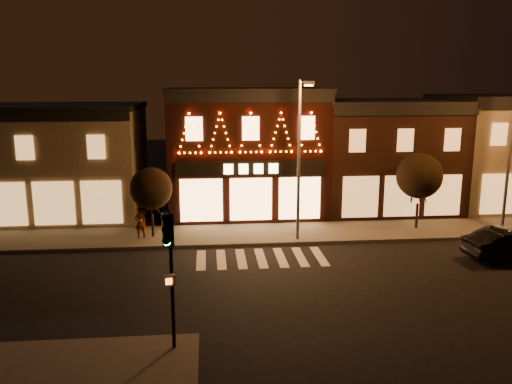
{
  "coord_description": "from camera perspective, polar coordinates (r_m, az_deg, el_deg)",
  "views": [
    {
      "loc": [
        -2.6,
        -20.64,
        8.68
      ],
      "look_at": [
        -0.25,
        4.0,
        3.41
      ],
      "focal_mm": 36.33,
      "sensor_mm": 36.0,
      "label": 1
    }
  ],
  "objects": [
    {
      "name": "streetlamp_mid",
      "position": [
        27.65,
        4.89,
        4.8
      ],
      "size": [
        0.56,
        1.98,
        8.65
      ],
      "rotation": [
        0.0,
        0.0,
        -0.07
      ],
      "color": "#59595E",
      "rests_on": "sidewalk_far"
    },
    {
      "name": "tree_right",
      "position": [
        31.86,
        17.55,
        1.7
      ],
      "size": [
        2.68,
        2.68,
        4.48
      ],
      "rotation": [
        0.0,
        0.0,
        -0.07
      ],
      "color": "black",
      "rests_on": "sidewalk_far"
    },
    {
      "name": "traffic_signal_near",
      "position": [
        16.53,
        -9.5,
        -6.72
      ],
      "size": [
        0.38,
        0.49,
        4.64
      ],
      "rotation": [
        0.0,
        0.0,
        0.23
      ],
      "color": "black",
      "rests_on": "sidewalk_near"
    },
    {
      "name": "building_left",
      "position": [
        36.51,
        -21.97,
        3.24
      ],
      "size": [
        12.2,
        8.28,
        7.3
      ],
      "color": "#6C604D",
      "rests_on": "ground"
    },
    {
      "name": "pedestrian",
      "position": [
        29.53,
        -12.61,
        -3.31
      ],
      "size": [
        0.75,
        0.62,
        1.75
      ],
      "primitive_type": "imported",
      "rotation": [
        0.0,
        0.0,
        3.52
      ],
      "color": "gray",
      "rests_on": "sidewalk_far"
    },
    {
      "name": "sidewalk_far",
      "position": [
        30.26,
        3.54,
        -4.53
      ],
      "size": [
        44.0,
        4.0,
        0.15
      ],
      "primitive_type": "cube",
      "color": "#47423D",
      "rests_on": "ground"
    },
    {
      "name": "building_pulp",
      "position": [
        35.01,
        -1.14,
        4.6
      ],
      "size": [
        10.2,
        8.34,
        8.3
      ],
      "color": "black",
      "rests_on": "ground"
    },
    {
      "name": "ground",
      "position": [
        22.55,
        1.63,
        -10.64
      ],
      "size": [
        120.0,
        120.0,
        0.0
      ],
      "primitive_type": "plane",
      "color": "black",
      "rests_on": "ground"
    },
    {
      "name": "building_right_b",
      "position": [
        40.84,
        25.79,
        4.11
      ],
      "size": [
        9.2,
        8.28,
        7.8
      ],
      "color": "#6C604D",
      "rests_on": "ground"
    },
    {
      "name": "dark_sedan",
      "position": [
        28.91,
        26.35,
        -5.13
      ],
      "size": [
        4.89,
        2.14,
        1.56
      ],
      "primitive_type": "imported",
      "rotation": [
        0.0,
        0.0,
        1.68
      ],
      "color": "black",
      "rests_on": "ground"
    },
    {
      "name": "building_right_a",
      "position": [
        37.02,
        13.73,
        4.04
      ],
      "size": [
        9.2,
        8.28,
        7.5
      ],
      "color": "black",
      "rests_on": "ground"
    },
    {
      "name": "tree_left",
      "position": [
        29.26,
        -11.47,
        0.38
      ],
      "size": [
        2.35,
        2.35,
        3.93
      ],
      "rotation": [
        0.0,
        0.0,
        0.04
      ],
      "color": "black",
      "rests_on": "sidewalk_far"
    }
  ]
}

